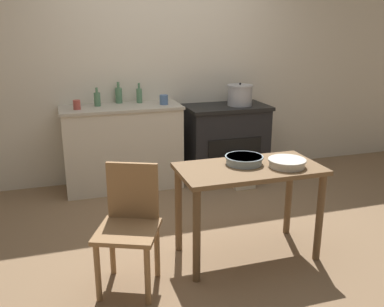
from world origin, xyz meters
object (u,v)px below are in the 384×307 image
at_px(chair, 130,223).
at_px(bottle_left, 139,95).
at_px(stock_pot, 240,95).
at_px(bottle_far_left, 97,99).
at_px(cup_center_left, 164,100).
at_px(flour_sack, 243,172).
at_px(bottle_mid_left, 119,95).
at_px(cup_center, 77,105).
at_px(mixing_bowl_small, 287,162).
at_px(work_table, 249,182).
at_px(stove, 226,141).
at_px(mixing_bowl_large, 244,159).

xyz_separation_m(chair, bottle_left, (0.47, 2.03, 0.54)).
relative_size(stock_pot, bottle_left, 1.34).
height_order(bottle_far_left, cup_center_left, bottle_far_left).
relative_size(flour_sack, bottle_far_left, 1.84).
distance_m(stock_pot, bottle_mid_left, 1.37).
bearing_deg(cup_center, cup_center_left, 0.34).
height_order(mixing_bowl_small, bottle_left, bottle_left).
distance_m(bottle_far_left, bottle_mid_left, 0.27).
height_order(bottle_far_left, cup_center, bottle_far_left).
bearing_deg(bottle_far_left, stock_pot, -4.72).
height_order(work_table, bottle_mid_left, bottle_mid_left).
distance_m(stove, stock_pot, 0.57).
distance_m(flour_sack, bottle_mid_left, 1.63).
xyz_separation_m(bottle_far_left, cup_center, (-0.22, -0.13, -0.03)).
distance_m(work_table, bottle_left, 2.01).
height_order(stove, mixing_bowl_small, stove).
bearing_deg(bottle_mid_left, mixing_bowl_small, -65.38).
bearing_deg(mixing_bowl_small, work_table, 162.06).
height_order(stock_pot, cup_center, stock_pot).
distance_m(stock_pot, bottle_far_left, 1.60).
height_order(work_table, flour_sack, work_table).
bearing_deg(bottle_mid_left, cup_center_left, -27.80).
bearing_deg(cup_center, stove, 1.08).
bearing_deg(mixing_bowl_large, cup_center_left, 97.32).
bearing_deg(bottle_far_left, chair, -90.19).
relative_size(chair, mixing_bowl_small, 3.02).
relative_size(bottle_mid_left, cup_center, 2.39).
bearing_deg(stove, work_table, -106.55).
xyz_separation_m(cup_center_left, cup_center, (-0.92, -0.01, -0.00)).
xyz_separation_m(stove, mixing_bowl_large, (-0.54, -1.69, 0.34)).
bearing_deg(cup_center, bottle_far_left, 30.34).
distance_m(work_table, cup_center, 2.11).
bearing_deg(bottle_mid_left, chair, -96.91).
distance_m(chair, bottle_left, 2.15).
bearing_deg(bottle_left, mixing_bowl_large, -76.36).
bearing_deg(work_table, stock_pot, 68.80).
bearing_deg(cup_center, mixing_bowl_small, -52.16).
bearing_deg(work_table, bottle_left, 103.46).
xyz_separation_m(flour_sack, bottle_far_left, (-1.50, 0.51, 0.81)).
distance_m(chair, mixing_bowl_large, 0.99).
bearing_deg(chair, work_table, 30.40).
relative_size(flour_sack, stock_pot, 1.24).
relative_size(stove, chair, 1.11).
xyz_separation_m(stock_pot, bottle_left, (-1.13, 0.19, 0.02)).
distance_m(bottle_left, cup_center_left, 0.30).
relative_size(mixing_bowl_large, bottle_left, 1.34).
xyz_separation_m(bottle_mid_left, cup_center_left, (0.45, -0.24, -0.04)).
bearing_deg(mixing_bowl_small, bottle_left, 109.86).
relative_size(flour_sack, mixing_bowl_small, 1.28).
distance_m(bottle_left, cup_center, 0.71).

